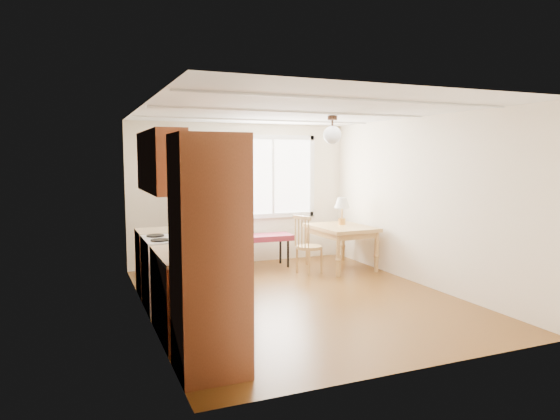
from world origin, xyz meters
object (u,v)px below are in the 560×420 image
dining_table (341,232)px  chair (305,241)px  refrigerator (223,217)px  bench (256,239)px

dining_table → chair: bearing=-171.7°
refrigerator → bench: bearing=13.9°
refrigerator → bench: 0.76m
refrigerator → dining_table: 2.02m
refrigerator → chair: refrigerator is taller
refrigerator → chair: bearing=-24.1°
dining_table → bench: bearing=154.0°
refrigerator → dining_table: bearing=-11.1°
refrigerator → bench: size_ratio=1.48×
bench → dining_table: dining_table is taller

